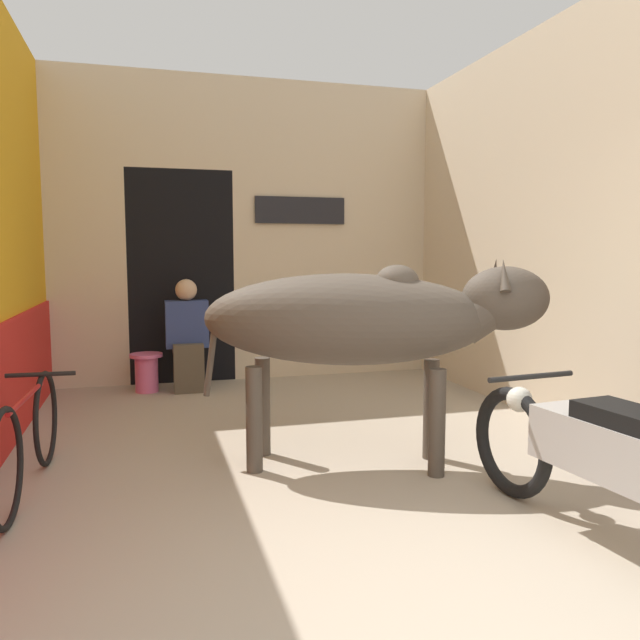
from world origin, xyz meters
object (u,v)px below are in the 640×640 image
Objects in this scene: cow at (365,320)px; plastic_stool at (147,371)px; motorcycle_near at (601,458)px; shopkeeper_seated at (187,333)px; bicycle at (28,438)px; crate at (619,450)px.

cow reaches higher than plastic_stool.
shopkeeper_seated is (-1.74, 4.20, 0.18)m from motorcycle_near.
plastic_stool is at bearing 174.73° from shopkeeper_seated.
plastic_stool is at bearing 117.14° from motorcycle_near.
motorcycle_near is 4.77m from plastic_stool.
cow is 2.25m from bicycle.
motorcycle_near is at bearing -67.46° from shopkeeper_seated.
bicycle is 2.91m from shopkeeper_seated.
bicycle reaches higher than plastic_stool.
motorcycle_near is 1.69× the size of shopkeeper_seated.
bicycle is (-2.88, 1.53, -0.11)m from motorcycle_near.
shopkeeper_seated reaches higher than crate.
shopkeeper_seated is (1.14, 2.67, 0.29)m from bicycle.
plastic_stool is 0.93× the size of crate.
shopkeeper_seated reaches higher than plastic_stool.
motorcycle_near is 4.57× the size of crate.
shopkeeper_seated is at bearing 128.33° from crate.
crate is at bearing -19.21° from cow.
shopkeeper_seated is at bearing 112.54° from motorcycle_near.
cow reaches higher than motorcycle_near.
shopkeeper_seated reaches higher than motorcycle_near.
cow is at bearing 160.79° from crate.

